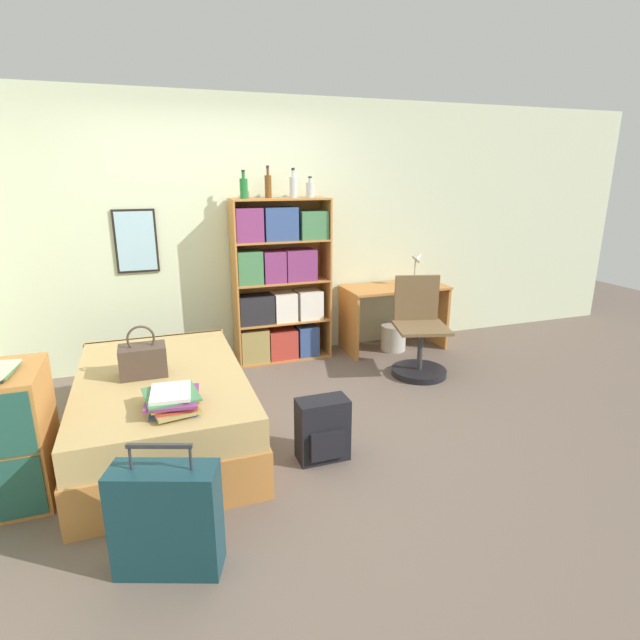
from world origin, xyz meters
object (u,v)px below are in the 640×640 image
(handbag, at_px, (143,360))
(backpack, at_px, (323,430))
(bed, at_px, (164,408))
(bottle_green, at_px, (244,188))
(bottle_clear, at_px, (293,186))
(desk_lamp, at_px, (418,262))
(bottle_blue, at_px, (310,189))
(bottle_brown, at_px, (268,186))
(desk, at_px, (394,305))
(desk_chair, at_px, (419,344))
(dresser, at_px, (2,437))
(waste_bin, at_px, (393,338))
(suitcase, at_px, (167,520))
(book_stack_on_bed, at_px, (173,400))
(bookcase, at_px, (279,284))

(handbag, bearing_deg, backpack, -28.71)
(bed, distance_m, bottle_green, 2.20)
(bottle_clear, height_order, desk_lamp, bottle_clear)
(bottle_blue, height_order, backpack, bottle_blue)
(handbag, bearing_deg, desk_lamp, 23.56)
(bottle_brown, xyz_separation_m, desk, (1.34, -0.14, -1.27))
(bottle_blue, relative_size, backpack, 0.46)
(desk_chair, bearing_deg, bottle_brown, 144.70)
(desk, xyz_separation_m, desk_chair, (-0.11, -0.73, -0.20))
(dresser, bearing_deg, handbag, 25.69)
(bed, height_order, waste_bin, bed)
(dresser, height_order, backpack, dresser)
(bottle_clear, height_order, waste_bin, bottle_clear)
(waste_bin, bearing_deg, bottle_blue, 168.36)
(dresser, distance_m, desk, 3.77)
(bed, xyz_separation_m, dresser, (-0.91, -0.38, 0.14))
(suitcase, distance_m, bottle_green, 3.15)
(book_stack_on_bed, relative_size, bottle_brown, 1.32)
(desk_chair, bearing_deg, waste_bin, 82.85)
(waste_bin, bearing_deg, bed, -154.01)
(backpack, bearing_deg, bottle_brown, 85.45)
(waste_bin, bearing_deg, bookcase, 172.92)
(bed, bearing_deg, desk_lamp, 24.39)
(book_stack_on_bed, relative_size, desk_lamp, 1.03)
(book_stack_on_bed, height_order, dresser, dresser)
(bottle_clear, xyz_separation_m, bottle_blue, (0.19, 0.05, -0.03))
(desk_chair, bearing_deg, desk_lamp, 63.07)
(desk, bearing_deg, desk_lamp, -2.49)
(suitcase, xyz_separation_m, desk, (2.53, 2.54, 0.21))
(desk_lamp, xyz_separation_m, desk_chair, (-0.37, -0.72, -0.66))
(dresser, distance_m, waste_bin, 3.74)
(bottle_blue, bearing_deg, desk_lamp, -6.85)
(bottle_green, xyz_separation_m, bottle_blue, (0.67, 0.04, -0.02))
(suitcase, bearing_deg, bed, 88.04)
(bottle_brown, bearing_deg, bottle_green, -167.31)
(handbag, relative_size, desk_chair, 0.39)
(bottle_blue, xyz_separation_m, desk, (0.92, -0.13, -1.23))
(book_stack_on_bed, height_order, desk, desk)
(desk, bearing_deg, suitcase, -134.96)
(bookcase, relative_size, backpack, 3.78)
(bottle_clear, bearing_deg, suitcase, -118.69)
(dresser, xyz_separation_m, bottle_brown, (2.06, 1.78, 1.36))
(bed, relative_size, desk_chair, 1.95)
(handbag, height_order, desk_lamp, desk_lamp)
(desk_chair, bearing_deg, dresser, -164.52)
(handbag, bearing_deg, desk, 25.81)
(bottle_clear, relative_size, waste_bin, 1.00)
(handbag, bearing_deg, waste_bin, 25.02)
(bookcase, height_order, bottle_brown, bottle_brown)
(bottle_brown, distance_m, backpack, 2.53)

